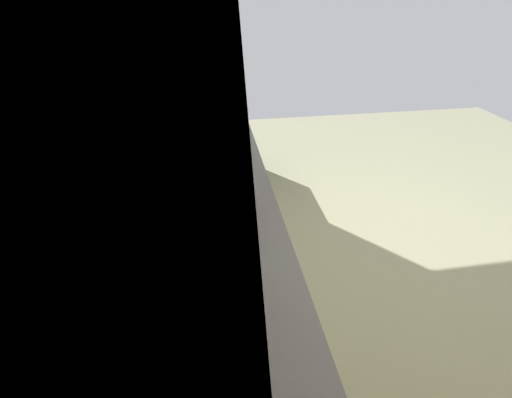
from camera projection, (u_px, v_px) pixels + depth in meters
name	position (u px, v px, depth m)	size (l,w,h in m)	color
ground_plane	(395.00, 272.00, 2.49)	(6.80, 6.80, 0.00)	gray
wall_back	(132.00, 115.00, 1.53)	(4.37, 0.12, 2.67)	#EAC47B
counter_run	(223.00, 291.00, 1.76)	(3.49, 0.62, 0.92)	beige
oven_range	(213.00, 136.00, 3.45)	(0.68, 0.67, 1.10)	black
microwave	(206.00, 110.00, 2.43)	(0.49, 0.33, 0.26)	#B7BABF
bowl	(240.00, 275.00, 1.20)	(0.12, 0.12, 0.07)	silver
kettle	(229.00, 195.00, 1.56)	(0.20, 0.15, 0.18)	red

